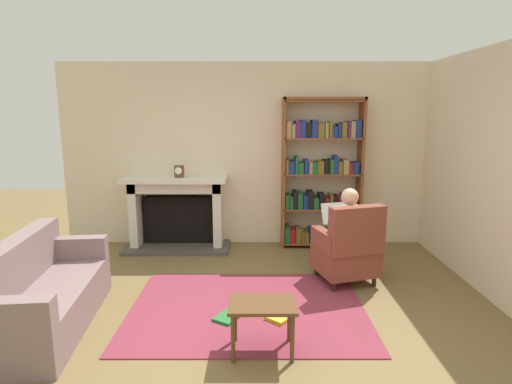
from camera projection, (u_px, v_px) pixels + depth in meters
The scene contains 12 objects.
ground at pixel (246, 323), 3.98m from camera, with size 14.00×14.00×0.00m, color brown.
back_wall at pixel (249, 155), 6.22m from camera, with size 5.60×0.10×2.70m, color beige.
side_wall_right at pixel (469, 167), 4.96m from camera, with size 0.10×5.20×2.70m, color beige.
area_rug at pixel (247, 308), 4.28m from camera, with size 2.40×1.80×0.01m, color #862F41.
fireplace at pixel (177, 210), 6.13m from camera, with size 1.53×0.64×1.07m.
mantel_clock at pixel (178, 171), 5.91m from camera, with size 0.14×0.14×0.17m.
bookshelf at pixel (320, 176), 6.07m from camera, with size 1.16×0.32×2.20m.
armchair_reading at pixel (347, 249), 4.83m from camera, with size 0.79×0.78×0.97m.
seated_reader at pixel (343, 230), 4.90m from camera, with size 0.46×0.59×1.14m.
sofa_floral at pixel (40, 295), 3.85m from camera, with size 0.88×1.76×0.85m.
side_table at pixel (261, 310), 3.44m from camera, with size 0.56×0.39×0.45m.
scattered_books at pixel (257, 312), 4.14m from camera, with size 0.84×0.54×0.03m.
Camera 1 is at (0.09, -3.67, 2.01)m, focal length 29.09 mm.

